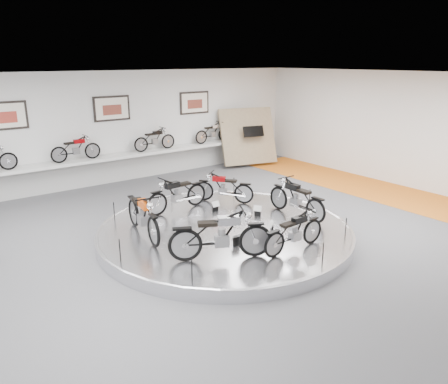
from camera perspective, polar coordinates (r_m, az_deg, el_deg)
floor at (r=11.00m, az=1.06°, el=-6.48°), size 16.00×16.00×0.00m
ceiling at (r=10.10m, az=1.18°, el=14.83°), size 16.00×16.00×0.00m
wall_back at (r=16.36m, az=-14.31°, el=8.10°), size 16.00×0.00×16.00m
wall_right at (r=16.46m, az=23.83°, el=7.24°), size 0.00×14.00×14.00m
orange_carpet_strip at (r=15.87m, az=20.81°, el=-0.15°), size 2.40×12.60×0.01m
dado_band at (r=16.62m, az=-13.92°, el=3.16°), size 15.68×0.04×1.10m
display_platform at (r=11.16m, az=0.11°, el=-5.28°), size 6.40×6.40×0.30m
platform_rim at (r=11.12m, az=0.11°, el=-4.71°), size 6.40×6.40×0.10m
shelf at (r=16.27m, az=-13.64°, el=4.51°), size 11.00×0.55×0.10m
poster_left at (r=15.24m, az=-26.74°, el=8.88°), size 1.35×0.06×0.88m
poster_center at (r=16.24m, az=-14.43°, el=10.53°), size 1.35×0.06×0.88m
poster_right at (r=17.87m, az=-3.87°, el=11.56°), size 1.35×0.06×0.88m
display_panel at (r=18.62m, az=3.15°, el=7.29°), size 2.56×1.52×2.30m
shelf_bike_b at (r=15.67m, az=-18.77°, el=5.18°), size 1.22×0.43×0.73m
shelf_bike_c at (r=16.82m, az=-9.04°, el=6.63°), size 1.22×0.43×0.73m
shelf_bike_d at (r=18.22m, az=-1.48°, el=7.62°), size 1.22×0.43×0.73m
bike_a at (r=12.87m, az=-0.04°, el=0.60°), size 1.37×1.54×0.90m
bike_b at (r=12.20m, az=-6.14°, el=-0.21°), size 1.72×0.72×0.99m
bike_c at (r=10.55m, az=-10.56°, el=-2.89°), size 0.91×1.92×1.09m
bike_d at (r=9.18m, az=-0.44°, el=-5.61°), size 1.97×1.47×1.11m
bike_e at (r=9.75m, az=9.17°, el=-5.12°), size 1.53×0.57×0.89m
bike_f at (r=11.86m, az=9.46°, el=-0.79°), size 0.61×1.72×1.01m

